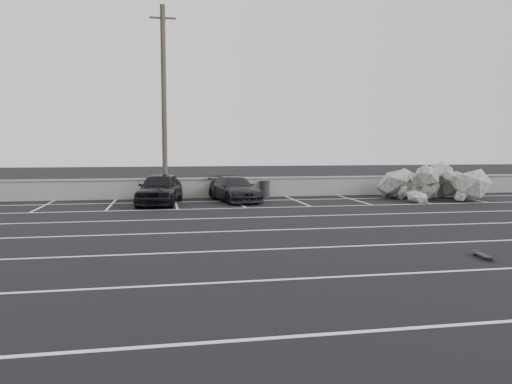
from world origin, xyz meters
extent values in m
plane|color=black|center=(0.00, 0.00, 0.00)|extent=(120.00, 120.00, 0.00)
cube|color=gray|center=(0.00, 14.00, 0.50)|extent=(50.00, 0.35, 1.00)
cube|color=gray|center=(0.00, 14.00, 1.02)|extent=(50.00, 0.45, 0.08)
cube|color=silver|center=(0.00, -6.00, 0.00)|extent=(36.00, 0.10, 0.01)
cube|color=silver|center=(0.00, -3.00, 0.00)|extent=(36.00, 0.10, 0.01)
cube|color=silver|center=(0.00, 0.00, 0.00)|extent=(36.00, 0.10, 0.01)
cube|color=silver|center=(0.00, 3.00, 0.00)|extent=(36.00, 0.10, 0.01)
cube|color=silver|center=(0.00, 6.00, 0.00)|extent=(36.00, 0.10, 0.01)
cube|color=silver|center=(0.00, 9.00, 0.00)|extent=(36.00, 0.10, 0.01)
cube|color=silver|center=(0.00, 12.00, 0.00)|extent=(36.00, 0.10, 0.01)
cube|color=silver|center=(-8.00, 11.50, 0.00)|extent=(0.10, 5.00, 0.01)
cube|color=silver|center=(-5.00, 11.50, 0.00)|extent=(0.10, 5.00, 0.01)
cube|color=silver|center=(-2.00, 11.50, 0.00)|extent=(0.10, 5.00, 0.01)
cube|color=silver|center=(1.00, 11.50, 0.00)|extent=(0.10, 5.00, 0.01)
cube|color=silver|center=(4.00, 11.50, 0.00)|extent=(0.10, 5.00, 0.01)
cube|color=silver|center=(7.00, 11.50, 0.00)|extent=(0.10, 5.00, 0.01)
cube|color=silver|center=(10.00, 11.50, 0.00)|extent=(0.10, 5.00, 0.01)
cube|color=silver|center=(13.00, 11.50, 0.00)|extent=(0.10, 5.00, 0.01)
imported|color=black|center=(-2.75, 11.14, 0.75)|extent=(2.46, 4.62, 1.50)
imported|color=black|center=(0.89, 11.84, 0.61)|extent=(2.57, 4.50, 1.23)
cylinder|color=#4C4238|center=(-2.49, 13.20, 4.86)|extent=(0.26, 0.26, 9.73)
cube|color=#4C4238|center=(-2.49, 13.20, 9.08)|extent=(1.30, 0.09, 0.09)
cylinder|color=#252528|center=(2.78, 13.60, 0.42)|extent=(0.66, 0.66, 0.85)
cylinder|color=#252528|center=(2.78, 13.60, 0.87)|extent=(0.73, 0.73, 0.05)
cube|color=black|center=(5.00, -1.96, 0.08)|extent=(0.30, 0.76, 0.02)
cube|color=#252528|center=(5.03, -1.71, 0.05)|extent=(0.16, 0.07, 0.04)
cube|color=#252528|center=(4.96, -2.20, 0.05)|extent=(0.16, 0.07, 0.04)
cylinder|color=black|center=(4.94, -1.70, 0.03)|extent=(0.04, 0.06, 0.05)
cylinder|color=black|center=(5.12, -1.73, 0.03)|extent=(0.04, 0.06, 0.05)
cylinder|color=black|center=(4.87, -2.18, 0.03)|extent=(0.04, 0.06, 0.05)
cylinder|color=black|center=(5.05, -2.21, 0.03)|extent=(0.04, 0.06, 0.05)
camera|label=1|loc=(-2.57, -12.61, 2.66)|focal=35.00mm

